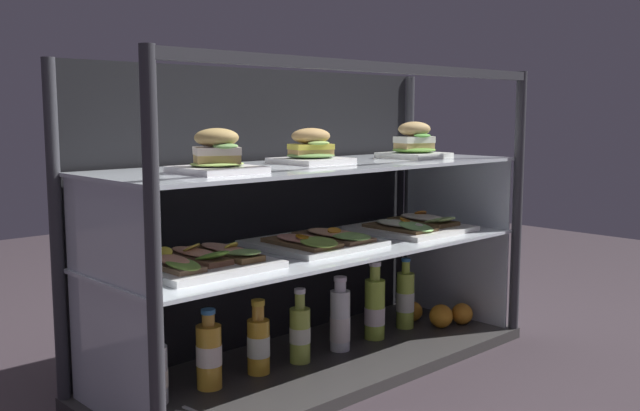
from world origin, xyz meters
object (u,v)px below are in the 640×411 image
(juice_bottle_tucked_behind, at_px, (405,299))
(juice_bottle_back_left, at_px, (155,373))
(juice_bottle_front_second, at_px, (258,344))
(juice_bottle_back_right, at_px, (340,321))
(orange_fruit_near_left_post, at_px, (413,311))
(orange_fruit_rolled_forward, at_px, (462,314))
(plated_roll_sandwich_near_right_corner, at_px, (217,157))
(juice_bottle_near_post, at_px, (300,333))
(juice_bottle_front_middle, at_px, (375,308))
(orange_fruit_beside_bottles, at_px, (441,316))
(juice_bottle_front_right_end, at_px, (209,354))
(open_sandwich_tray_mid_right, at_px, (413,225))
(open_sandwich_tray_left_of_center, at_px, (199,260))
(open_sandwich_tray_far_left, at_px, (318,241))
(plated_roll_sandwich_mid_left, at_px, (311,151))
(plated_roll_sandwich_far_right, at_px, (414,145))

(juice_bottle_tucked_behind, bearing_deg, juice_bottle_back_left, 178.65)
(juice_bottle_front_second, relative_size, juice_bottle_back_right, 0.92)
(orange_fruit_near_left_post, bearing_deg, orange_fruit_rolled_forward, -56.82)
(plated_roll_sandwich_near_right_corner, xyz_separation_m, juice_bottle_near_post, (0.34, 0.07, -0.55))
(juice_bottle_back_right, bearing_deg, juice_bottle_front_middle, 1.09)
(orange_fruit_beside_bottles, bearing_deg, juice_bottle_back_right, 169.93)
(juice_bottle_front_second, xyz_separation_m, juice_bottle_tucked_behind, (0.65, -0.01, 0.01))
(juice_bottle_front_second, xyz_separation_m, orange_fruit_rolled_forward, (0.83, -0.12, -0.05))
(juice_bottle_front_right_end, bearing_deg, plated_roll_sandwich_near_right_corner, -104.01)
(juice_bottle_tucked_behind, distance_m, orange_fruit_rolled_forward, 0.22)
(juice_bottle_front_middle, bearing_deg, juice_bottle_front_second, 178.23)
(orange_fruit_beside_bottles, bearing_deg, orange_fruit_near_left_post, 94.13)
(open_sandwich_tray_mid_right, relative_size, orange_fruit_near_left_post, 4.79)
(juice_bottle_near_post, relative_size, orange_fruit_near_left_post, 3.22)
(juice_bottle_back_left, bearing_deg, orange_fruit_rolled_forward, -6.80)
(open_sandwich_tray_left_of_center, xyz_separation_m, open_sandwich_tray_far_left, (0.43, 0.00, -0.00))
(plated_roll_sandwich_mid_left, xyz_separation_m, juice_bottle_tucked_behind, (0.44, -0.02, -0.54))
(juice_bottle_back_right, xyz_separation_m, orange_fruit_near_left_post, (0.42, 0.04, -0.06))
(open_sandwich_tray_left_of_center, relative_size, open_sandwich_tray_mid_right, 1.00)
(juice_bottle_front_right_end, height_order, orange_fruit_beside_bottles, juice_bottle_front_right_end)
(plated_roll_sandwich_near_right_corner, bearing_deg, orange_fruit_rolled_forward, -2.29)
(orange_fruit_beside_bottles, bearing_deg, juice_bottle_front_right_end, 173.80)
(plated_roll_sandwich_mid_left, distance_m, open_sandwich_tray_left_of_center, 0.51)
(plated_roll_sandwich_near_right_corner, xyz_separation_m, juice_bottle_front_right_end, (0.02, 0.09, -0.55))
(plated_roll_sandwich_mid_left, distance_m, orange_fruit_rolled_forward, 0.87)
(juice_bottle_front_second, distance_m, juice_bottle_near_post, 0.15)
(juice_bottle_tucked_behind, bearing_deg, plated_roll_sandwich_near_right_corner, -174.94)
(open_sandwich_tray_far_left, distance_m, juice_bottle_front_right_end, 0.47)
(orange_fruit_beside_bottles, relative_size, orange_fruit_rolled_forward, 1.09)
(plated_roll_sandwich_near_right_corner, xyz_separation_m, orange_fruit_near_left_post, (0.93, 0.11, -0.61))
(juice_bottle_near_post, bearing_deg, juice_bottle_back_left, 176.33)
(orange_fruit_beside_bottles, bearing_deg, open_sandwich_tray_far_left, 172.71)
(juice_bottle_front_right_end, height_order, juice_bottle_tucked_behind, juice_bottle_tucked_behind)
(plated_roll_sandwich_far_right, xyz_separation_m, open_sandwich_tray_far_left, (-0.43, 0.02, -0.28))
(juice_bottle_back_left, bearing_deg, juice_bottle_near_post, -3.67)
(juice_bottle_front_right_end, height_order, juice_bottle_near_post, juice_bottle_near_post)
(juice_bottle_tucked_behind, bearing_deg, plated_roll_sandwich_far_right, -104.69)
(juice_bottle_front_second, height_order, juice_bottle_near_post, juice_bottle_near_post)
(plated_roll_sandwich_mid_left, distance_m, juice_bottle_tucked_behind, 0.69)
(juice_bottle_back_left, xyz_separation_m, juice_bottle_back_right, (0.65, -0.04, 0.01))
(juice_bottle_front_right_end, xyz_separation_m, orange_fruit_rolled_forward, (1.00, -0.13, -0.06))
(juice_bottle_back_left, bearing_deg, plated_roll_sandwich_mid_left, -0.80)
(juice_bottle_back_left, bearing_deg, open_sandwich_tray_far_left, -4.56)
(juice_bottle_front_second, bearing_deg, orange_fruit_near_left_post, 2.01)
(juice_bottle_tucked_behind, bearing_deg, open_sandwich_tray_left_of_center, -178.50)
(plated_roll_sandwich_near_right_corner, distance_m, juice_bottle_near_post, 0.65)
(plated_roll_sandwich_near_right_corner, bearing_deg, open_sandwich_tray_left_of_center, 116.92)
(juice_bottle_front_right_end, height_order, orange_fruit_rolled_forward, juice_bottle_front_right_end)
(open_sandwich_tray_far_left, relative_size, juice_bottle_front_middle, 1.29)
(juice_bottle_front_right_end, distance_m, juice_bottle_front_middle, 0.65)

